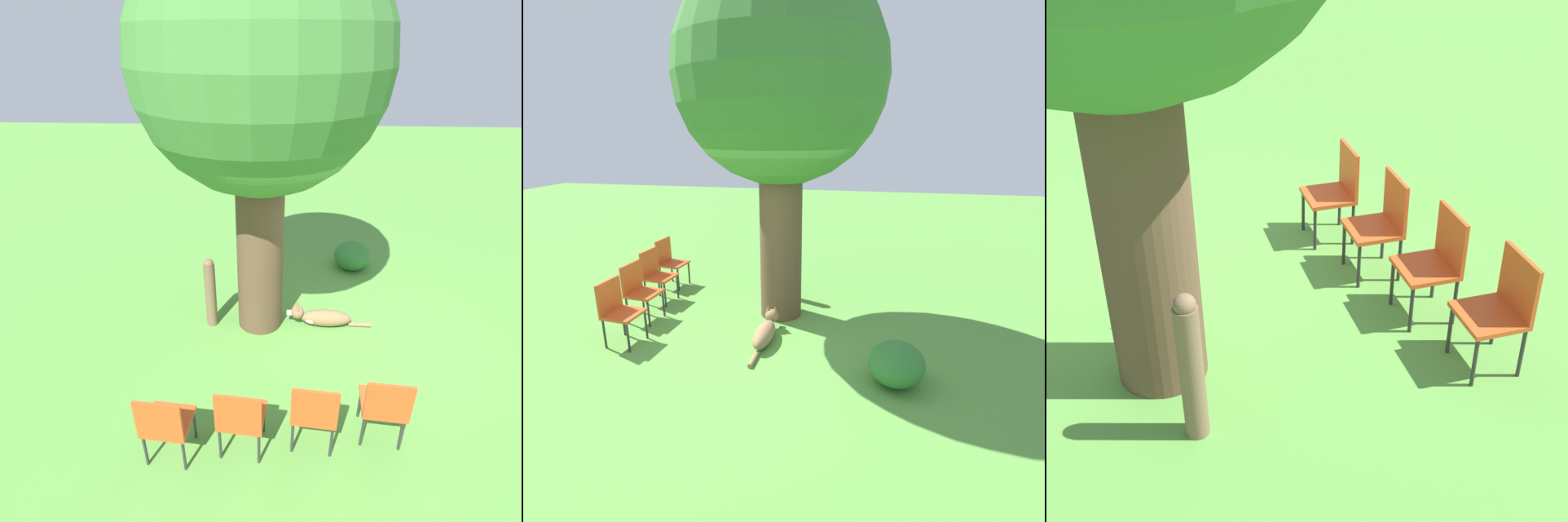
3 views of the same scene
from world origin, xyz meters
The scene contains 9 objects.
ground_plane centered at (0.00, 0.00, 0.00)m, with size 30.00×30.00×0.00m, color #56933D.
oak_tree centered at (0.25, 0.93, 3.31)m, with size 2.83×2.83×4.82m.
dog centered at (0.23, 0.06, 0.13)m, with size 0.25×1.21×0.36m.
fence_post centered at (0.18, 1.62, 0.54)m, with size 0.15×0.15×1.06m.
red_chair_0 centered at (-1.65, -0.40, 0.50)m, with size 0.46×0.47×0.88m.
red_chair_1 centered at (-1.76, 0.31, 0.50)m, with size 0.46×0.47×0.88m.
red_chair_2 centered at (-1.87, 1.01, 0.50)m, with size 0.46×0.47×0.88m.
red_chair_3 centered at (-1.98, 1.71, 0.50)m, with size 0.46×0.47×0.88m.
low_shrub centered at (1.90, -0.61, 0.25)m, with size 0.62×0.62×0.50m.
Camera 1 is at (-4.50, 0.68, 3.67)m, focal length 28.00 mm.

